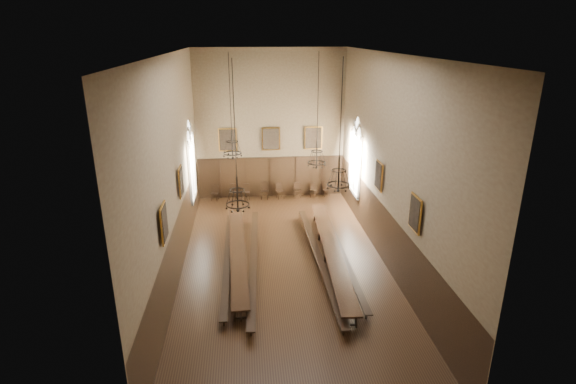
{
  "coord_description": "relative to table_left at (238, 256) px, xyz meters",
  "views": [
    {
      "loc": [
        -1.56,
        -17.76,
        9.75
      ],
      "look_at": [
        0.32,
        1.5,
        2.88
      ],
      "focal_mm": 28.0,
      "sensor_mm": 36.0,
      "label": 1
    }
  ],
  "objects": [
    {
      "name": "chair_5",
      "position": [
        3.63,
        8.25,
        -0.08
      ],
      "size": [
        0.47,
        0.47,
        0.96
      ],
      "rotation": [
        0.0,
        0.0,
        0.11
      ],
      "color": "black",
      "rests_on": "floor"
    },
    {
      "name": "portrait_right_0",
      "position": [
        6.42,
        0.76,
        3.33
      ],
      "size": [
        0.12,
        1.0,
        1.3
      ],
      "color": "#C2852E",
      "rests_on": "wall_right"
    },
    {
      "name": "wall_right",
      "position": [
        6.55,
        -0.24,
        4.13
      ],
      "size": [
        0.02,
        18.0,
        9.0
      ],
      "primitive_type": "cube",
      "color": "#766548",
      "rests_on": "ground"
    },
    {
      "name": "bench_left_outer",
      "position": [
        -0.48,
        -0.09,
        -0.1
      ],
      "size": [
        0.29,
        9.55,
        0.43
      ],
      "rotation": [
        0.0,
        0.0,
        0.0
      ],
      "color": "black",
      "rests_on": "floor"
    },
    {
      "name": "window_right",
      "position": [
        6.47,
        5.26,
        3.03
      ],
      "size": [
        0.2,
        2.2,
        4.6
      ],
      "primitive_type": null,
      "color": "white",
      "rests_on": "wall_right"
    },
    {
      "name": "portrait_back_2",
      "position": [
        4.64,
        8.64,
        3.33
      ],
      "size": [
        1.1,
        0.12,
        1.4
      ],
      "color": "#C2852E",
      "rests_on": "wall_back"
    },
    {
      "name": "chair_6",
      "position": [
        4.64,
        8.32,
        -0.11
      ],
      "size": [
        0.42,
        0.42,
        0.87
      ],
      "rotation": [
        0.0,
        0.0,
        -0.11
      ],
      "color": "black",
      "rests_on": "floor"
    },
    {
      "name": "floor",
      "position": [
        2.04,
        -0.24,
        -0.38
      ],
      "size": [
        9.0,
        18.0,
        0.02
      ],
      "primitive_type": "cube",
      "color": "black",
      "rests_on": "ground"
    },
    {
      "name": "bench_right_outer",
      "position": [
        4.66,
        -0.12,
        -0.09
      ],
      "size": [
        0.37,
        9.73,
        0.44
      ],
      "rotation": [
        0.0,
        0.0,
        -0.01
      ],
      "color": "black",
      "rests_on": "floor"
    },
    {
      "name": "wall_back",
      "position": [
        2.04,
        8.77,
        4.13
      ],
      "size": [
        9.0,
        0.02,
        9.0
      ],
      "primitive_type": "cube",
      "color": "#766548",
      "rests_on": "ground"
    },
    {
      "name": "chandelier_front_right",
      "position": [
        3.9,
        -2.36,
        4.34
      ],
      "size": [
        0.86,
        0.86,
        4.75
      ],
      "color": "black",
      "rests_on": "ceiling"
    },
    {
      "name": "chandelier_back_left",
      "position": [
        -0.11,
        1.97,
        4.52
      ],
      "size": [
        0.84,
        0.84,
        4.56
      ],
      "color": "black",
      "rests_on": "ceiling"
    },
    {
      "name": "chair_2",
      "position": [
        0.44,
        8.28,
        -0.08
      ],
      "size": [
        0.43,
        0.43,
        0.96
      ],
      "rotation": [
        0.0,
        0.0,
        -0.02
      ],
      "color": "black",
      "rests_on": "floor"
    },
    {
      "name": "table_right",
      "position": [
        4.13,
        -0.33,
        0.04
      ],
      "size": [
        1.28,
        10.51,
        0.82
      ],
      "rotation": [
        0.0,
        0.0,
        -0.05
      ],
      "color": "black",
      "rests_on": "floor"
    },
    {
      "name": "chandelier_back_right",
      "position": [
        3.83,
        2.3,
        3.91
      ],
      "size": [
        0.86,
        0.86,
        5.22
      ],
      "color": "black",
      "rests_on": "ceiling"
    },
    {
      "name": "window_left",
      "position": [
        -2.39,
        5.26,
        3.03
      ],
      "size": [
        0.2,
        2.2,
        4.6
      ],
      "primitive_type": null,
      "color": "white",
      "rests_on": "wall_left"
    },
    {
      "name": "chair_3",
      "position": [
        1.59,
        8.27,
        -0.06
      ],
      "size": [
        0.52,
        0.52,
        1.04
      ],
      "rotation": [
        0.0,
        0.0,
        -0.15
      ],
      "color": "black",
      "rests_on": "floor"
    },
    {
      "name": "wall_left",
      "position": [
        -2.47,
        -0.24,
        4.13
      ],
      "size": [
        0.02,
        18.0,
        9.0
      ],
      "primitive_type": "cube",
      "color": "#766548",
      "rests_on": "ground"
    },
    {
      "name": "bench_right_inner",
      "position": [
        3.54,
        -0.51,
        -0.06
      ],
      "size": [
        0.44,
        10.63,
        0.48
      ],
      "rotation": [
        0.0,
        0.0,
        0.01
      ],
      "color": "black",
      "rests_on": "floor"
    },
    {
      "name": "chair_1",
      "position": [
        -0.39,
        8.36,
        -0.08
      ],
      "size": [
        0.48,
        0.48,
        0.95
      ],
      "rotation": [
        0.0,
        0.0,
        -0.17
      ],
      "color": "black",
      "rests_on": "floor"
    },
    {
      "name": "portrait_right_1",
      "position": [
        6.42,
        -3.74,
        3.33
      ],
      "size": [
        0.12,
        1.0,
        1.3
      ],
      "color": "#C2852E",
      "rests_on": "wall_right"
    },
    {
      "name": "wall_front",
      "position": [
        2.04,
        -9.25,
        4.13
      ],
      "size": [
        9.0,
        0.02,
        9.0
      ],
      "primitive_type": "cube",
      "color": "#766548",
      "rests_on": "ground"
    },
    {
      "name": "wainscot_panelling",
      "position": [
        2.04,
        -0.24,
        0.88
      ],
      "size": [
        9.0,
        18.0,
        2.5
      ],
      "primitive_type": null,
      "color": "black",
      "rests_on": "floor"
    },
    {
      "name": "portrait_back_0",
      "position": [
        -0.56,
        8.64,
        3.33
      ],
      "size": [
        1.1,
        0.12,
        1.4
      ],
      "color": "#C2852E",
      "rests_on": "wall_back"
    },
    {
      "name": "portrait_left_1",
      "position": [
        -2.34,
        -3.74,
        3.33
      ],
      "size": [
        0.12,
        1.0,
        1.3
      ],
      "color": "#C2852E",
      "rests_on": "wall_left"
    },
    {
      "name": "ceiling",
      "position": [
        2.04,
        -0.24,
        8.64
      ],
      "size": [
        9.0,
        18.0,
        0.02
      ],
      "primitive_type": "cube",
      "color": "black",
      "rests_on": "ground"
    },
    {
      "name": "chair_7",
      "position": [
        5.46,
        8.36,
        -0.11
      ],
      "size": [
        0.48,
        0.48,
        0.86
      ],
      "rotation": [
        0.0,
        0.0,
        0.31
      ],
      "color": "black",
      "rests_on": "floor"
    },
    {
      "name": "chair_4",
      "position": [
        2.55,
        8.26,
        -0.08
      ],
      "size": [
        0.54,
        0.54,
        0.96
      ],
      "rotation": [
        0.0,
        0.0,
        0.33
      ],
      "color": "black",
      "rests_on": "floor"
    },
    {
      "name": "table_left",
      "position": [
        0.0,
        0.0,
        0.0
      ],
      "size": [
        0.96,
        9.48,
        0.74
      ],
      "rotation": [
        0.0,
        0.0,
        0.03
      ],
      "color": "black",
      "rests_on": "floor"
    },
    {
      "name": "portrait_back_1",
      "position": [
        2.04,
        8.64,
        3.33
      ],
      "size": [
        1.1,
        0.12,
        1.4
      ],
      "color": "#C2852E",
      "rests_on": "wall_back"
    },
    {
      "name": "chair_0",
      "position": [
        -1.5,
        8.28,
        -0.09
      ],
      "size": [
        0.48,
        0.48,
        0.93
      ],
      "rotation": [
        0.0,
        0.0,
        -0.19
      ],
      "color": "black",
      "rests_on": "floor"
    },
    {
      "name": "bench_left_inner",
      "position": [
        0.68,
        -0.31,
        -0.07
      ],
      "size": [
        0.77,
        10.54,
        0.47
      ],
      "rotation": [
        0.0,
        0.0,
        -0.04
      ],
      "color": "black",
      "rests_on": "floor"
    },
    {
      "name": "chandelier_front_left",
      "position": [
        0.14,
        -2.86,
        3.92
      ],
      "size": [
        0.85,
        0.85,
        5.21
      ],
      "color": "black",
      "rests_on": "ceiling"
    },
    {
      "name": "portrait_left_0",
      "position": [
        -2.34,
        0.76,
        3.33
      ],
      "size": [
        0.12,
        1.0,
        1.3
      ],
      "color": "#C2852E",
      "rests_on": "wall_left"
    }
  ]
}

